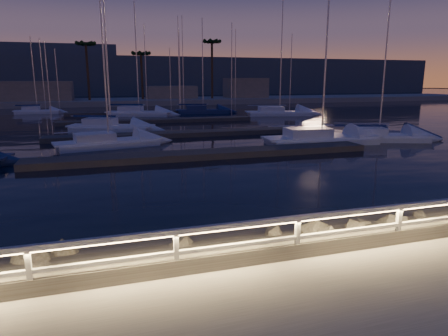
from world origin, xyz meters
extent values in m
plane|color=#B0A99F|center=(0.00, 0.00, 0.00)|extent=(400.00, 400.00, 0.00)
cube|color=#B0A99F|center=(0.00, -2.50, -0.10)|extent=(240.00, 5.00, 0.20)
cube|color=#6C665C|center=(0.00, 1.50, -0.30)|extent=(240.00, 3.45, 1.29)
plane|color=black|center=(0.00, 80.00, -0.60)|extent=(320.00, 320.00, 0.00)
plane|color=black|center=(0.00, 0.00, -1.20)|extent=(400.00, 400.00, 0.00)
cube|color=silver|center=(-8.00, 0.00, 0.50)|extent=(0.11, 0.11, 1.00)
cube|color=silver|center=(-5.00, 0.00, 0.50)|extent=(0.11, 0.11, 1.00)
cube|color=silver|center=(-2.00, 0.00, 0.50)|extent=(0.11, 0.11, 1.00)
cube|color=silver|center=(1.00, 0.00, 0.50)|extent=(0.11, 0.11, 1.00)
cube|color=silver|center=(0.00, 0.00, 1.00)|extent=(44.00, 0.12, 0.12)
cube|color=silver|center=(0.00, 0.00, 0.50)|extent=(44.00, 0.09, 0.09)
cube|color=#E4AF66|center=(0.00, -0.02, 0.92)|extent=(44.00, 0.04, 0.03)
sphere|color=#6C665C|center=(0.30, 0.92, -0.10)|extent=(0.78, 0.78, 0.78)
sphere|color=#6C665C|center=(-4.43, 1.49, -0.22)|extent=(0.74, 0.74, 0.74)
sphere|color=#6C665C|center=(-3.37, 1.32, -0.18)|extent=(1.07, 1.07, 1.07)
cube|color=#625851|center=(0.00, 16.00, -0.40)|extent=(22.00, 2.00, 0.40)
cube|color=#625851|center=(0.00, 26.00, -0.40)|extent=(22.00, 2.00, 0.40)
cube|color=#625851|center=(0.00, 38.00, -0.40)|extent=(22.00, 2.00, 0.40)
cube|color=#625851|center=(0.00, 50.00, -0.40)|extent=(22.00, 2.00, 0.40)
cube|color=#B0A99F|center=(0.00, 74.00, -0.20)|extent=(160.00, 14.00, 1.20)
cube|color=gray|center=(-18.00, 74.00, 1.80)|extent=(14.00, 8.00, 4.00)
cube|color=gray|center=(8.00, 75.00, 1.30)|extent=(10.00, 6.00, 3.00)
cube|color=gray|center=(24.00, 74.00, 2.10)|extent=(8.00, 7.00, 4.60)
cylinder|color=brown|center=(-8.00, 72.00, 5.65)|extent=(0.44, 0.44, 10.50)
cylinder|color=brown|center=(2.00, 73.00, 4.90)|extent=(0.44, 0.44, 9.00)
cylinder|color=brown|center=(16.00, 72.00, 6.15)|extent=(0.44, 0.44, 11.50)
cube|color=#3C4A5D|center=(0.00, 130.00, 4.00)|extent=(220.00, 30.00, 14.00)
cube|color=white|center=(9.74, 18.55, -0.45)|extent=(8.55, 3.37, 0.60)
cube|color=white|center=(9.74, 18.55, -0.07)|extent=(9.22, 3.00, 0.16)
cube|color=white|center=(8.58, 18.63, 0.32)|extent=(3.40, 2.32, 0.71)
cylinder|color=silver|center=(9.74, 18.55, 7.32)|extent=(0.13, 0.13, 14.55)
cylinder|color=silver|center=(8.00, 18.67, 0.87)|extent=(5.23, 0.45, 0.09)
cube|color=white|center=(15.04, 18.62, -0.45)|extent=(7.84, 4.74, 0.50)
cube|color=white|center=(15.04, 18.62, -0.13)|extent=(8.31, 4.58, 0.14)
cube|color=white|center=(14.06, 18.95, 0.18)|extent=(3.34, 2.69, 0.59)
cylinder|color=silver|center=(15.04, 18.62, 6.41)|extent=(0.11, 0.11, 12.91)
cylinder|color=silver|center=(13.57, 19.12, 0.64)|extent=(4.43, 1.56, 0.07)
cube|color=white|center=(-5.90, 21.92, -0.45)|extent=(7.38, 3.70, 0.51)
cube|color=white|center=(-5.90, 21.92, -0.13)|extent=(7.89, 3.47, 0.14)
cube|color=white|center=(-6.86, 21.73, 0.20)|extent=(3.04, 2.27, 0.60)
cylinder|color=silver|center=(-5.90, 21.92, 6.09)|extent=(0.11, 0.11, 12.25)
cylinder|color=silver|center=(-7.34, 21.63, 0.66)|extent=(4.34, 0.94, 0.07)
cube|color=navy|center=(16.12, 19.97, -0.45)|extent=(7.66, 5.19, 0.49)
cube|color=navy|center=(16.12, 19.97, -0.14)|extent=(8.07, 5.10, 0.13)
cube|color=navy|center=(15.20, 20.38, 0.17)|extent=(3.34, 2.82, 0.58)
cylinder|color=silver|center=(16.12, 19.97, 6.29)|extent=(0.11, 0.11, 12.68)
cylinder|color=silver|center=(14.73, 20.59, 0.62)|extent=(4.20, 1.92, 0.07)
cube|color=white|center=(-5.44, 31.42, -0.45)|extent=(7.88, 5.11, 0.58)
cube|color=white|center=(-5.44, 31.42, -0.08)|extent=(8.32, 5.00, 0.16)
cube|color=white|center=(-6.41, 31.81, 0.29)|extent=(3.40, 2.82, 0.69)
cylinder|color=silver|center=(-5.44, 31.42, 6.53)|extent=(0.13, 0.13, 13.00)
cylinder|color=silver|center=(-6.89, 32.00, 0.82)|extent=(4.37, 1.83, 0.08)
cube|color=navy|center=(8.10, 48.76, -0.45)|extent=(7.55, 3.40, 0.52)
cube|color=navy|center=(8.10, 48.76, -0.12)|extent=(8.10, 3.12, 0.14)
cube|color=navy|center=(7.09, 48.90, 0.22)|extent=(3.05, 2.19, 0.62)
cylinder|color=silver|center=(8.10, 48.76, 6.30)|extent=(0.11, 0.11, 12.64)
cylinder|color=silver|center=(6.59, 48.97, 0.70)|extent=(4.52, 0.69, 0.08)
cube|color=white|center=(17.19, 42.03, -0.45)|extent=(8.97, 4.57, 0.57)
cube|color=white|center=(17.19, 42.03, -0.08)|extent=(9.58, 4.30, 0.16)
cube|color=white|center=(16.03, 42.27, 0.28)|extent=(3.70, 2.79, 0.68)
cylinder|color=silver|center=(17.19, 42.03, 7.45)|extent=(0.13, 0.13, 14.86)
cylinder|color=silver|center=(15.45, 42.40, 0.80)|extent=(5.25, 1.20, 0.08)
cube|color=white|center=(-14.94, 55.00, -0.45)|extent=(5.92, 2.16, 0.50)
cube|color=white|center=(-14.94, 55.00, -0.13)|extent=(6.40, 1.89, 0.14)
cube|color=white|center=(-15.75, 55.03, 0.18)|extent=(2.33, 1.54, 0.59)
cylinder|color=silver|center=(-14.94, 55.00, 5.04)|extent=(0.11, 0.11, 10.17)
cylinder|color=silver|center=(-16.15, 55.04, 0.63)|extent=(3.66, 0.20, 0.07)
cube|color=white|center=(-1.28, 47.08, -0.45)|extent=(8.47, 5.08, 0.63)
cube|color=white|center=(-1.28, 47.08, -0.05)|extent=(8.98, 4.91, 0.17)
cube|color=white|center=(-2.34, 47.44, 0.35)|extent=(3.60, 2.89, 0.74)
cylinder|color=silver|center=(-1.28, 47.08, 7.04)|extent=(0.14, 0.14, 13.95)
cylinder|color=silver|center=(-2.87, 47.61, 0.92)|extent=(4.79, 1.67, 0.09)
camera|label=1|loc=(-6.44, -8.22, 4.29)|focal=32.00mm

